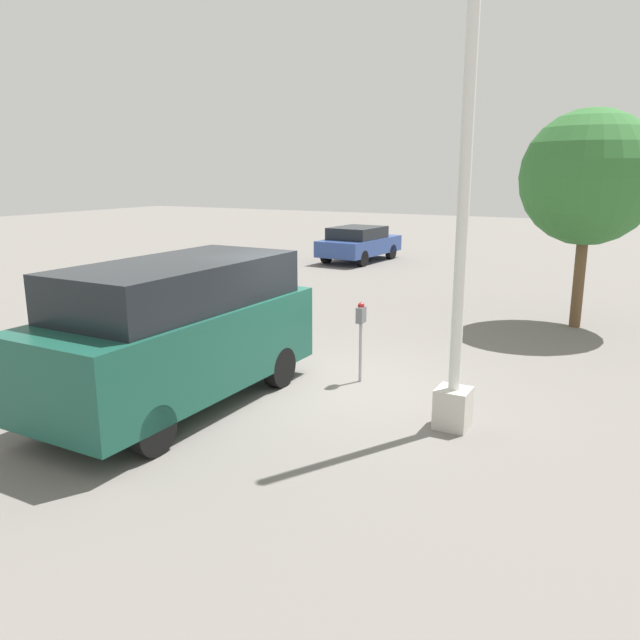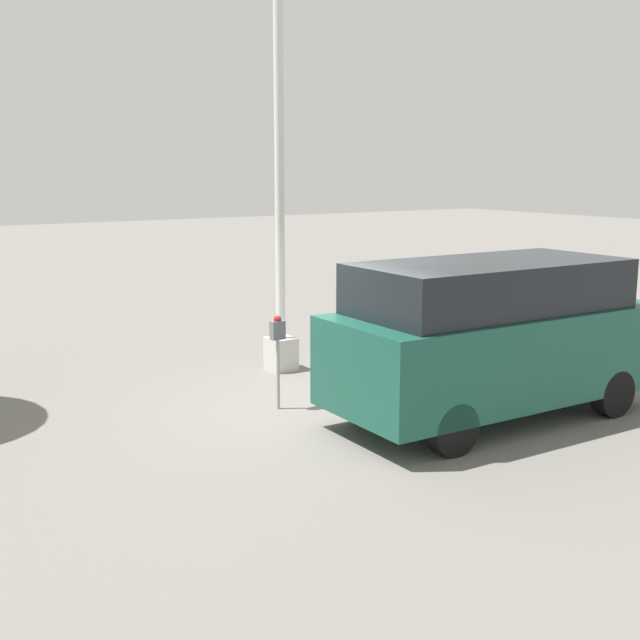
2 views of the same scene
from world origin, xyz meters
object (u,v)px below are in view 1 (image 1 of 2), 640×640
at_px(parking_meter_near, 361,323).
at_px(car_distant, 359,243).
at_px(street_tree, 589,178).
at_px(parked_van, 178,330).
at_px(lamp_post, 459,290).

xyz_separation_m(parking_meter_near, car_distant, (-12.86, -5.96, -0.28)).
relative_size(car_distant, street_tree, 0.84).
bearing_deg(street_tree, parking_meter_near, -25.08).
xyz_separation_m(parked_van, street_tree, (-7.92, 4.57, 2.09)).
xyz_separation_m(parking_meter_near, street_tree, (-5.70, 2.67, 2.26)).
height_order(parking_meter_near, lamp_post, lamp_post).
bearing_deg(car_distant, lamp_post, -146.60).
bearing_deg(parking_meter_near, car_distant, -158.16).
distance_m(car_distant, street_tree, 11.49).
bearing_deg(parked_van, lamp_post, 106.67).
relative_size(lamp_post, street_tree, 1.27).
bearing_deg(lamp_post, car_distant, -150.69).
bearing_deg(street_tree, parked_van, -29.98).
distance_m(parked_van, car_distant, 15.62).
bearing_deg(lamp_post, parking_meter_near, -120.97).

